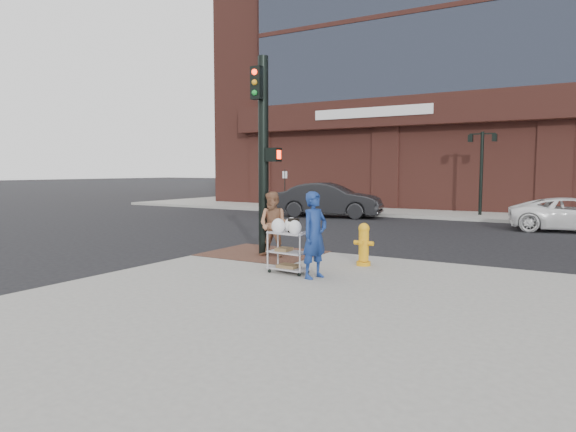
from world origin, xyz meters
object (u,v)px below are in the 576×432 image
Objects in this scene: lamp_post at (482,164)px; minivan_white at (574,215)px; pedestrian_tan at (274,225)px; utility_cart at (289,248)px; woman_blue at (315,235)px; fire_hydrant at (364,244)px; traffic_signal_pole at (264,150)px; sedan_dark at (329,200)px.

lamp_post is 6.08m from minivan_white.
minivan_white is at bearing 52.96° from pedestrian_tan.
utility_cart is at bearing -57.20° from pedestrian_tan.
pedestrian_tan is 12.96m from minivan_white.
fire_hydrant is (0.32, 1.77, -0.37)m from woman_blue.
minivan_white is at bearing 59.54° from traffic_signal_pole.
sedan_dark is at bearing -152.53° from lamp_post.
lamp_post is 0.80× the size of traffic_signal_pole.
fire_hydrant is (0.30, -15.31, -1.97)m from lamp_post.
utility_cart is at bearing 92.44° from woman_blue.
minivan_white is (6.59, 11.21, -2.19)m from traffic_signal_pole.
minivan_white is (10.61, -0.65, -0.21)m from sedan_dark.
woman_blue is at bearing -12.15° from utility_cart.
pedestrian_tan is (0.41, -0.18, -1.86)m from traffic_signal_pole.
lamp_post is 17.06m from utility_cart.
woman_blue is (-0.02, -17.09, -1.60)m from lamp_post.
traffic_signal_pole is 5.14× the size of fire_hydrant.
woman_blue reaches higher than utility_cart.
lamp_post is 7.53m from sedan_dark.
sedan_dark is (-4.01, 11.85, -1.99)m from traffic_signal_pole.
pedestrian_tan is at bearing 131.34° from utility_cart.
sedan_dark is at bearing 76.64° from minivan_white.
lamp_post is 15.44m from fire_hydrant.
utility_cart is (1.34, -1.53, -0.29)m from pedestrian_tan.
fire_hydrant is at bearing -88.87° from lamp_post.
utility_cart is at bearing -44.20° from traffic_signal_pole.
sedan_dark reaches higher than fire_hydrant.
utility_cart is (5.77, -13.56, -0.17)m from sedan_dark.
traffic_signal_pole is at bearing 135.80° from utility_cart.
lamp_post reaches higher than woman_blue.
woman_blue is (2.46, -1.86, -1.81)m from traffic_signal_pole.
woman_blue is at bearing -90.07° from lamp_post.
pedestrian_tan is at bearing 65.21° from woman_blue.
lamp_post is 4.11× the size of fire_hydrant.
utility_cart is at bearing -92.44° from lamp_post.
traffic_signal_pole is at bearing -99.24° from lamp_post.
utility_cart is at bearing -122.25° from fire_hydrant.
traffic_signal_pole is 3.53m from fire_hydrant.
minivan_white reaches higher than fire_hydrant.
woman_blue is 1.79× the size of fire_hydrant.
lamp_post reaches higher than pedestrian_tan.
pedestrian_tan reaches higher than sedan_dark.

